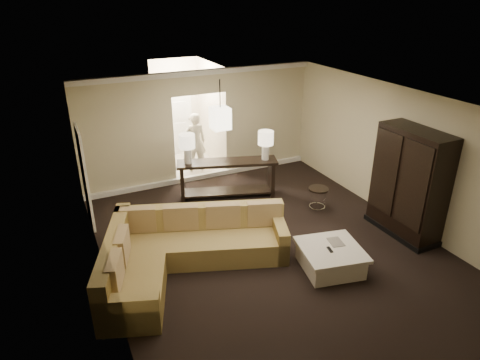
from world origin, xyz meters
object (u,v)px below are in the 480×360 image
sectional_sofa (181,251)px  console_table (227,175)px  person (195,139)px  drink_table (318,194)px  coffee_table (330,258)px  armoire (409,186)px

sectional_sofa → console_table: sectional_sofa is taller
sectional_sofa → console_table: (1.92, 2.31, 0.16)m
person → drink_table: bearing=121.3°
coffee_table → console_table: 3.47m
armoire → console_table: bearing=129.8°
drink_table → sectional_sofa: bearing=-167.1°
sectional_sofa → person: person is taller
armoire → person: size_ratio=1.23×
sectional_sofa → armoire: bearing=10.5°
console_table → person: 1.87m
console_table → armoire: 3.99m
console_table → armoire: armoire is taller
armoire → drink_table: (-1.01, 1.51, -0.66)m
sectional_sofa → person: size_ratio=2.10×
console_table → sectional_sofa: bearing=-111.6°
sectional_sofa → coffee_table: size_ratio=2.99×
console_table → drink_table: console_table is taller
drink_table → person: bearing=116.2°
sectional_sofa → person: 4.55m
console_table → coffee_table: bearing=-64.1°
sectional_sofa → coffee_table: 2.64m
coffee_table → person: size_ratio=0.70×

